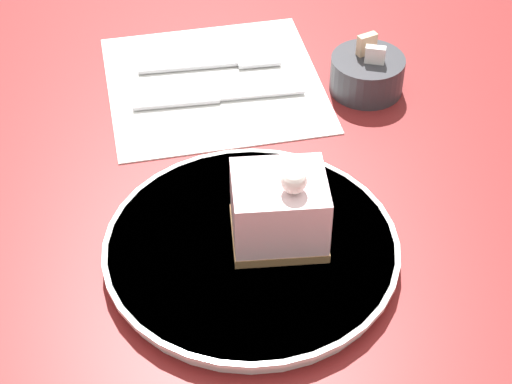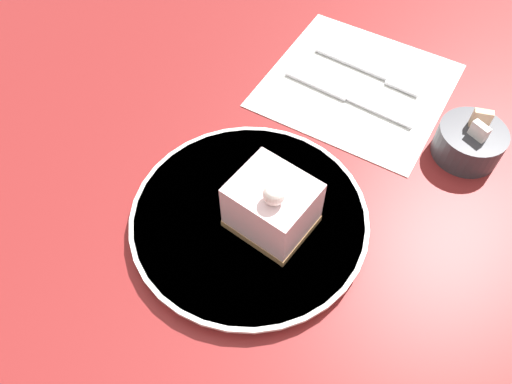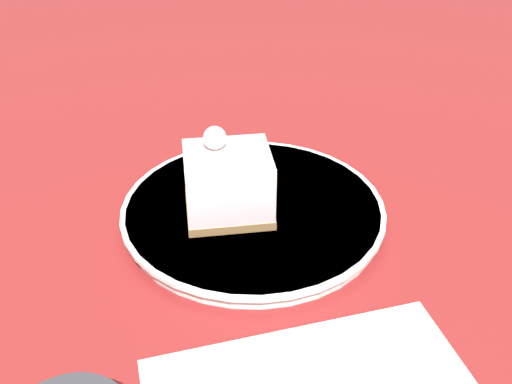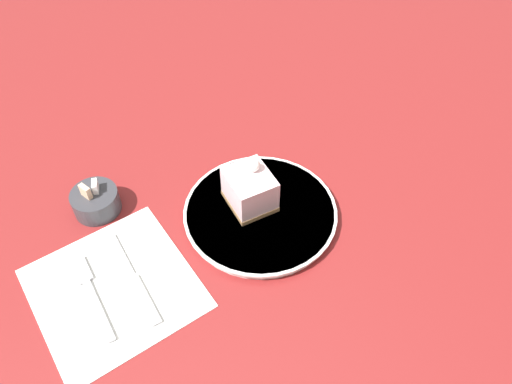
{
  "view_description": "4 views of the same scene",
  "coord_description": "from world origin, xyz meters",
  "px_view_note": "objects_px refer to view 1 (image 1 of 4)",
  "views": [
    {
      "loc": [
        0.49,
        -0.12,
        0.52
      ],
      "look_at": [
        0.01,
        -0.02,
        0.06
      ],
      "focal_mm": 60.0,
      "sensor_mm": 36.0,
      "label": 1
    },
    {
      "loc": [
        0.24,
        0.12,
        0.44
      ],
      "look_at": [
        0.01,
        -0.02,
        0.06
      ],
      "focal_mm": 35.0,
      "sensor_mm": 36.0,
      "label": 2
    },
    {
      "loc": [
        -0.4,
        0.08,
        0.32
      ],
      "look_at": [
        -0.0,
        -0.02,
        0.04
      ],
      "focal_mm": 40.0,
      "sensor_mm": 36.0,
      "label": 3
    },
    {
      "loc": [
        -0.27,
        -0.43,
        0.63
      ],
      "look_at": [
        0.01,
        -0.02,
        0.06
      ],
      "focal_mm": 35.0,
      "sensor_mm": 36.0,
      "label": 4
    }
  ],
  "objects_px": {
    "fork": "(222,63)",
    "knife": "(203,99)",
    "sugar_bowl": "(367,73)",
    "plate": "(251,249)",
    "cake_slice": "(279,209)"
  },
  "relations": [
    {
      "from": "plate",
      "to": "sugar_bowl",
      "type": "distance_m",
      "value": 0.26
    },
    {
      "from": "plate",
      "to": "fork",
      "type": "xyz_separation_m",
      "value": [
        -0.28,
        0.02,
        -0.0
      ]
    },
    {
      "from": "fork",
      "to": "knife",
      "type": "bearing_deg",
      "value": -24.16
    },
    {
      "from": "cake_slice",
      "to": "sugar_bowl",
      "type": "distance_m",
      "value": 0.25
    },
    {
      "from": "sugar_bowl",
      "to": "plate",
      "type": "bearing_deg",
      "value": -37.66
    },
    {
      "from": "cake_slice",
      "to": "knife",
      "type": "distance_m",
      "value": 0.22
    },
    {
      "from": "plate",
      "to": "fork",
      "type": "bearing_deg",
      "value": 175.26
    },
    {
      "from": "sugar_bowl",
      "to": "knife",
      "type": "bearing_deg",
      "value": -93.26
    },
    {
      "from": "plate",
      "to": "knife",
      "type": "distance_m",
      "value": 0.22
    },
    {
      "from": "cake_slice",
      "to": "plate",
      "type": "bearing_deg",
      "value": -74.76
    },
    {
      "from": "knife",
      "to": "sugar_bowl",
      "type": "bearing_deg",
      "value": 89.53
    },
    {
      "from": "cake_slice",
      "to": "knife",
      "type": "bearing_deg",
      "value": -165.5
    },
    {
      "from": "cake_slice",
      "to": "fork",
      "type": "height_order",
      "value": "cake_slice"
    },
    {
      "from": "fork",
      "to": "knife",
      "type": "xyz_separation_m",
      "value": [
        0.06,
        -0.03,
        0.0
      ]
    },
    {
      "from": "fork",
      "to": "knife",
      "type": "distance_m",
      "value": 0.07
    }
  ]
}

